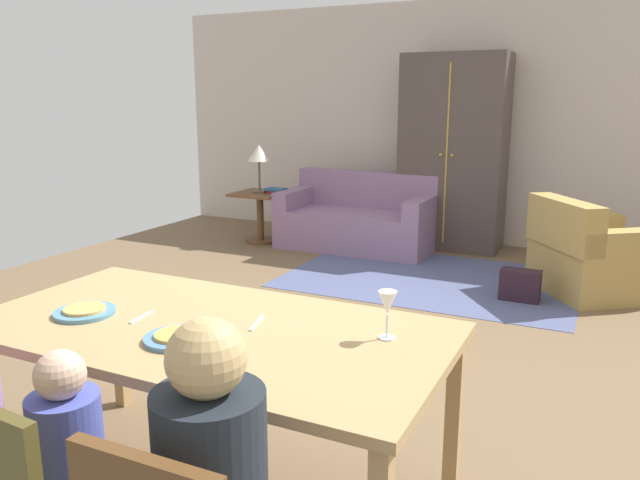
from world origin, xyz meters
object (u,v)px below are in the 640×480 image
Objects in this scene: plate_near_child at (177,338)px; table_lamp at (259,155)px; wine_glass at (387,305)px; side_table at (260,210)px; book_lower at (278,192)px; handbag at (520,285)px; armchair at (592,257)px; armoire at (453,153)px; plate_near_man at (85,312)px; book_upper at (276,189)px; dining_table at (207,340)px; couch at (358,220)px.

plate_near_child is 4.87m from table_lamp.
plate_near_child is at bearing -152.62° from wine_glass.
side_table is 2.64× the size of book_lower.
wine_glass is 3.14m from handbag.
armchair is 3.64m from table_lamp.
table_lamp reaches higher than wine_glass.
armoire is (-1.51, 1.15, 0.73)m from armchair.
book_upper is (-1.54, 4.29, -0.15)m from plate_near_man.
handbag is (0.78, 3.22, -0.56)m from dining_table.
armoire is at bearing 26.76° from couch.
book_upper is (-2.07, 4.17, -0.07)m from dining_table.
plate_near_child is at bearing -87.40° from armoire.
plate_near_child is at bearing -64.50° from book_upper.
plate_near_man is 1.14× the size of book_upper.
armoire is 2.26m from side_table.
dining_table is 7.72× the size of plate_near_man.
table_lamp is at bearing 173.05° from armchair.
side_table is (-1.73, 4.24, -0.39)m from plate_near_man.
couch is at bearing 97.77° from plate_near_man.
wine_glass is at bearing 14.52° from dining_table.
armchair is 3.74× the size of handbag.
armchair is at bearing -37.30° from armoire.
side_table is 0.31m from book_lower.
book_upper is (-0.93, -0.21, 0.32)m from couch.
dining_table is 1.61× the size of armchair.
dining_table is 0.92× the size of armoire.
table_lamp is (-2.96, 3.94, 0.12)m from wine_glass.
armoire is (0.30, 4.97, 0.28)m from plate_near_man.
plate_near_man is at bearing -67.82° from side_table.
plate_near_child is 4.73m from couch.
plate_near_man is 4.98m from armoire.
armchair is at bearing -8.35° from book_lower.
wine_glass reaches higher than plate_near_child.
armchair is 3.41m from book_upper.
side_table is (-1.12, -0.26, 0.07)m from couch.
dining_table is 0.19m from plate_near_child.
book_upper is at bearing 161.68° from handbag.
handbag is at bearing -16.49° from table_lamp.
dining_table is 0.74m from wine_glass.
wine_glass is 4.76m from armoire.
book_lower is (0.21, 0.06, 0.22)m from side_table.
couch is 7.60× the size of book_upper.
book_lower is at bearing -167.53° from couch.
armoire reaches higher than book_upper.
table_lamp is 0.47m from book_lower.
book_upper is (0.19, 0.04, 0.24)m from side_table.
armchair is (1.82, 3.81, -0.45)m from plate_near_man.
dining_table reaches higher than book_upper.
book_upper is 0.69× the size of handbag.
plate_near_man is 1.14× the size of book_lower.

